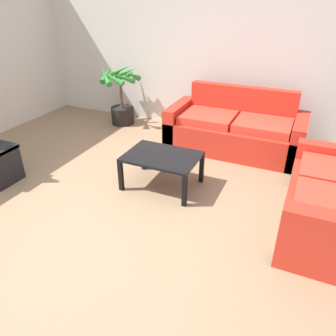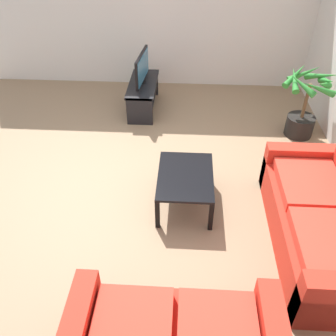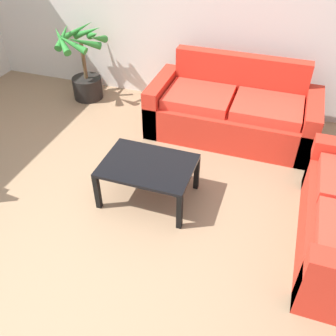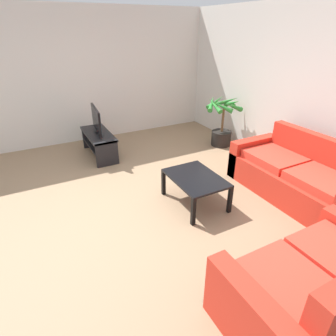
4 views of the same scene
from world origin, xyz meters
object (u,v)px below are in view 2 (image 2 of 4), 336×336
(couch_main, at_px, (324,223))
(tv_stand, at_px, (143,92))
(potted_palm, at_px, (304,108))
(tv, at_px, (142,68))
(coffee_table, at_px, (185,179))

(couch_main, relative_size, tv_stand, 1.81)
(tv_stand, bearing_deg, potted_palm, 74.71)
(couch_main, height_order, tv_stand, couch_main)
(tv, relative_size, potted_palm, 0.78)
(coffee_table, bearing_deg, potted_palm, 133.50)
(potted_palm, bearing_deg, tv_stand, -105.29)
(tv_stand, distance_m, tv, 0.42)
(tv_stand, xyz_separation_m, potted_palm, (0.67, 2.46, 0.15))
(tv_stand, height_order, potted_palm, potted_palm)
(tv_stand, height_order, coffee_table, tv_stand)
(couch_main, xyz_separation_m, potted_palm, (-2.16, 0.26, 0.16))
(couch_main, bearing_deg, coffee_table, -110.76)
(couch_main, bearing_deg, potted_palm, 173.08)
(couch_main, relative_size, coffee_table, 2.27)
(tv_stand, distance_m, coffee_table, 2.41)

